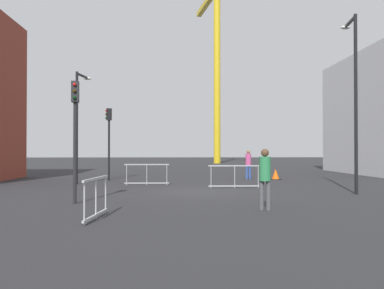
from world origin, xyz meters
TOP-DOWN VIEW (x-y plane):
  - ground at (0.00, 0.00)m, footprint 160.00×160.00m
  - construction_crane at (4.63, 36.82)m, footprint 3.73×16.99m
  - streetlamp_tall at (6.36, -1.00)m, footprint 0.48×1.60m
  - streetlamp_short at (-6.18, 4.44)m, footprint 0.56×1.53m
  - traffic_light_median at (-4.93, 6.66)m, footprint 0.39×0.33m
  - traffic_light_crosswalk at (-4.40, -3.66)m, footprint 0.27×0.38m
  - pedestrian_walking at (1.64, -5.35)m, footprint 0.34×0.34m
  - pedestrian_waiting at (3.48, 7.31)m, footprint 0.34×0.34m
  - safety_barrier_left_run at (-2.48, 3.41)m, footprint 2.28×0.07m
  - safety_barrier_right_run at (-3.12, -6.71)m, footprint 0.27×2.05m
  - safety_barrier_front at (1.77, 1.58)m, footprint 2.49×0.07m
  - traffic_cone_orange at (5.10, 7.00)m, footprint 0.63×0.63m

SIDE VIEW (x-z plane):
  - ground at x=0.00m, z-range 0.00..0.00m
  - traffic_cone_orange at x=5.10m, z-range -0.02..0.62m
  - safety_barrier_right_run at x=-3.12m, z-range 0.02..1.10m
  - safety_barrier_left_run at x=-2.48m, z-range 0.02..1.10m
  - safety_barrier_front at x=1.77m, z-range 0.02..1.10m
  - pedestrian_waiting at x=3.48m, z-range 0.15..1.94m
  - pedestrian_walking at x=1.64m, z-range 0.16..1.99m
  - traffic_light_crosswalk at x=-4.40m, z-range 0.70..4.80m
  - traffic_light_median at x=-4.93m, z-range 0.71..4.96m
  - streetlamp_short at x=-6.18m, z-range 0.60..6.54m
  - streetlamp_tall at x=6.36m, z-range 0.63..8.00m
  - construction_crane at x=4.63m, z-range 3.78..27.94m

